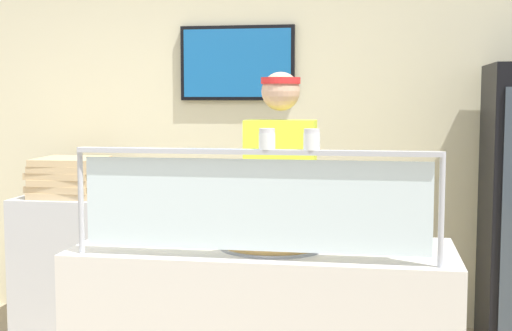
% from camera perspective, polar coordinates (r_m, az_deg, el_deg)
% --- Properties ---
extents(shop_rear_unit, '(6.10, 0.13, 2.70)m').
position_cam_1_polar(shop_rear_unit, '(5.14, 4.10, 2.51)').
color(shop_rear_unit, beige).
rests_on(shop_rear_unit, ground).
extents(sneeze_guard, '(1.53, 0.06, 0.46)m').
position_cam_1_polar(sneeze_guard, '(2.92, -0.22, -2.05)').
color(sneeze_guard, '#B2B5BC').
rests_on(sneeze_guard, serving_counter).
extents(pizza_tray, '(0.49, 0.49, 0.04)m').
position_cam_1_polar(pizza_tray, '(3.22, 1.36, -6.26)').
color(pizza_tray, '#9EA0A8').
rests_on(pizza_tray, serving_counter).
extents(pizza_server, '(0.08, 0.28, 0.01)m').
position_cam_1_polar(pizza_server, '(3.20, 0.99, -5.94)').
color(pizza_server, '#ADAFB7').
rests_on(pizza_server, pizza_tray).
extents(parmesan_shaker, '(0.07, 0.07, 0.09)m').
position_cam_1_polar(parmesan_shaker, '(2.89, 0.89, 2.03)').
color(parmesan_shaker, white).
rests_on(parmesan_shaker, sneeze_guard).
extents(pepper_flake_shaker, '(0.07, 0.07, 0.09)m').
position_cam_1_polar(pepper_flake_shaker, '(2.87, 4.48, 1.98)').
color(pepper_flake_shaker, white).
rests_on(pepper_flake_shaker, sneeze_guard).
extents(worker_figure, '(0.41, 0.50, 1.76)m').
position_cam_1_polar(worker_figure, '(3.91, 2.01, -3.61)').
color(worker_figure, '#23232D').
rests_on(worker_figure, ground).
extents(prep_shelf, '(0.70, 0.55, 0.94)m').
position_cam_1_polar(prep_shelf, '(5.21, -14.55, -7.51)').
color(prep_shelf, '#B7BABF').
rests_on(prep_shelf, ground).
extents(pizza_box_stack, '(0.48, 0.47, 0.27)m').
position_cam_1_polar(pizza_box_stack, '(5.11, -14.71, -0.90)').
color(pizza_box_stack, tan).
rests_on(pizza_box_stack, prep_shelf).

